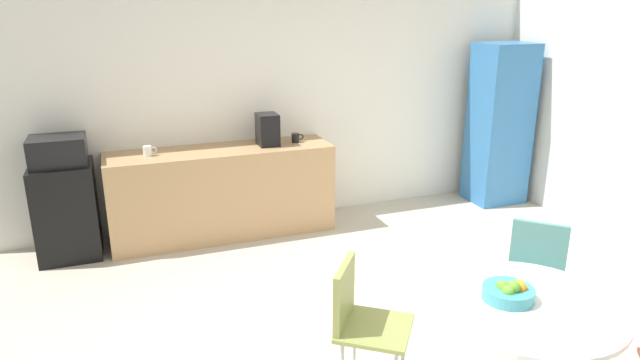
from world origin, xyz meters
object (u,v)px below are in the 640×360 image
object	(u,v)px
microwave	(58,151)
round_table	(525,328)
mini_fridge	(67,211)
locker_cabinet	(499,124)
chair_olive	(359,313)
coffee_maker	(268,129)
chair_teal	(536,268)
fruit_bowl	(509,292)
mug_green	(296,138)
mug_white	(148,151)

from	to	relation	value
microwave	round_table	size ratio (longest dim) A/B	0.47
mini_fridge	locker_cabinet	bearing A→B (deg)	-1.22
chair_olive	coffee_maker	distance (m)	2.75
chair_teal	round_table	bearing A→B (deg)	-134.44
round_table	fruit_bowl	xyz separation A→B (m)	(-0.08, 0.07, 0.20)
chair_teal	locker_cabinet	bearing A→B (deg)	58.12
mini_fridge	chair_olive	bearing A→B (deg)	-56.99
round_table	chair_olive	distance (m)	0.93
mini_fridge	microwave	bearing A→B (deg)	0.00
microwave	mug_green	size ratio (longest dim) A/B	3.72
chair_olive	locker_cabinet	bearing A→B (deg)	41.42
mug_white	chair_teal	bearing A→B (deg)	-47.30
mini_fridge	coffee_maker	xyz separation A→B (m)	(1.94, 0.00, 0.62)
microwave	locker_cabinet	bearing A→B (deg)	-1.22
mini_fridge	chair_teal	size ratio (longest dim) A/B	1.07
round_table	coffee_maker	xyz separation A→B (m)	(-0.56, 3.25, 0.47)
round_table	chair_teal	world-z (taller)	chair_teal
fruit_bowl	mug_green	distance (m)	3.20
fruit_bowl	mug_white	distance (m)	3.58
mug_white	mini_fridge	bearing A→B (deg)	179.21
locker_cabinet	mug_green	xyz separation A→B (m)	(-2.45, 0.11, 0.02)
microwave	coffee_maker	world-z (taller)	coffee_maker
locker_cabinet	round_table	world-z (taller)	locker_cabinet
chair_olive	mug_green	size ratio (longest dim) A/B	6.43
microwave	chair_olive	bearing A→B (deg)	-56.99
microwave	fruit_bowl	world-z (taller)	microwave
coffee_maker	mug_white	bearing A→B (deg)	-179.48
fruit_bowl	coffee_maker	distance (m)	3.23
microwave	locker_cabinet	world-z (taller)	locker_cabinet
chair_teal	coffee_maker	world-z (taller)	coffee_maker
mug_green	locker_cabinet	bearing A→B (deg)	-2.59
chair_teal	mug_white	xyz separation A→B (m)	(-2.38, 2.58, 0.43)
locker_cabinet	fruit_bowl	xyz separation A→B (m)	(-2.27, -3.08, -0.14)
mug_green	round_table	bearing A→B (deg)	-85.53
fruit_bowl	microwave	bearing A→B (deg)	127.26
microwave	mug_white	world-z (taller)	microwave
locker_cabinet	mug_green	bearing A→B (deg)	177.41
round_table	chair_olive	bearing A→B (deg)	143.30
fruit_bowl	coffee_maker	size ratio (longest dim) A/B	0.87
mug_green	chair_teal	bearing A→B (deg)	-70.79
mini_fridge	mug_green	distance (m)	2.30
mini_fridge	mug_white	xyz separation A→B (m)	(0.77, -0.01, 0.51)
coffee_maker	chair_teal	bearing A→B (deg)	-65.01
microwave	chair_olive	size ratio (longest dim) A/B	0.58
chair_olive	microwave	bearing A→B (deg)	123.01
chair_olive	mug_white	bearing A→B (deg)	110.10
round_table	locker_cabinet	bearing A→B (deg)	55.11
mini_fridge	locker_cabinet	xyz separation A→B (m)	(4.69, -0.10, 0.48)
chair_olive	mug_green	distance (m)	2.78
chair_olive	fruit_bowl	distance (m)	0.87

